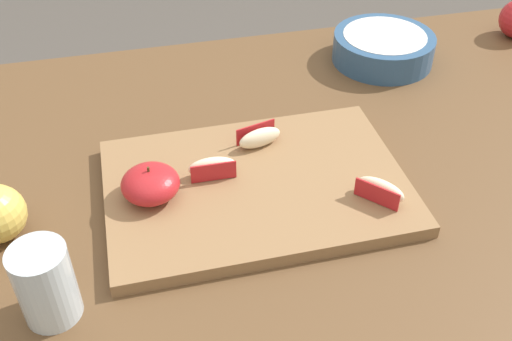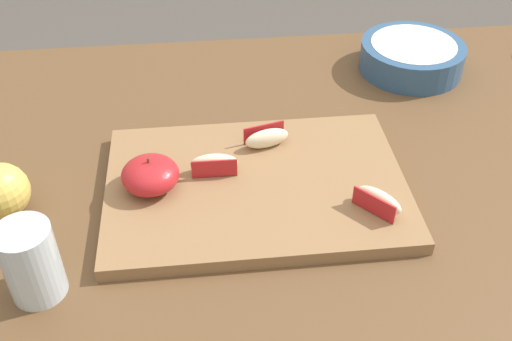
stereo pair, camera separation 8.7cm
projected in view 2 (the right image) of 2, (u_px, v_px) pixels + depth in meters
dining_table at (284, 200)px, 1.02m from camera, size 1.49×0.81×0.75m
cutting_board at (256, 186)px, 0.89m from camera, size 0.44×0.30×0.02m
apple_half_skin_up at (150, 175)px, 0.86m from camera, size 0.08×0.08×0.05m
apple_wedge_near_knife at (266, 137)px, 0.94m from camera, size 0.07×0.04×0.03m
apple_wedge_back at (378, 201)px, 0.83m from camera, size 0.07×0.07×0.03m
apple_wedge_middle at (214, 164)px, 0.89m from camera, size 0.07×0.03×0.03m
whole_apple_golden at (1, 191)px, 0.84m from camera, size 0.08×0.08×0.09m
ceramic_fruit_bowl at (412, 56)px, 1.15m from camera, size 0.20×0.20×0.06m
drinking_glass_water at (31, 262)px, 0.72m from camera, size 0.07×0.07×0.10m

